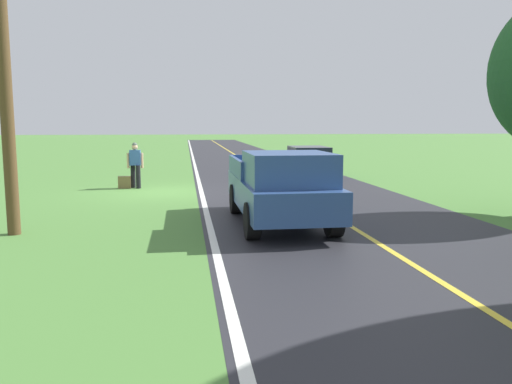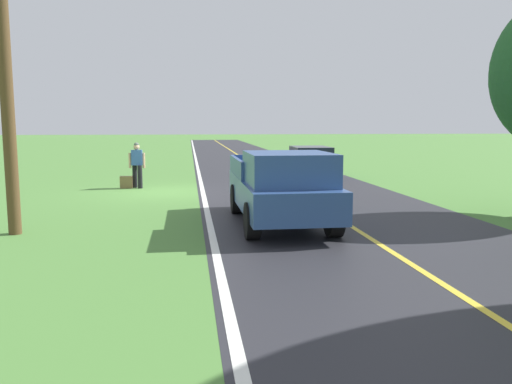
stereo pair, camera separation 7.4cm
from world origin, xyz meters
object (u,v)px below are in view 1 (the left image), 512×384
(sedan_near_oncoming, at_px, (308,161))
(hitchhiker_walking, at_px, (135,163))
(suitcase_carried, at_px, (124,182))
(utility_pole_roadside, at_px, (2,31))
(pickup_truck_passing, at_px, (281,186))

(sedan_near_oncoming, bearing_deg, hitchhiker_walking, 23.16)
(suitcase_carried, distance_m, sedan_near_oncoming, 8.65)
(hitchhiker_walking, distance_m, sedan_near_oncoming, 8.22)
(sedan_near_oncoming, relative_size, utility_pole_roadside, 0.50)
(hitchhiker_walking, bearing_deg, suitcase_carried, 9.87)
(hitchhiker_walking, height_order, suitcase_carried, hitchhiker_walking)
(suitcase_carried, height_order, sedan_near_oncoming, sedan_near_oncoming)
(utility_pole_roadside, bearing_deg, sedan_near_oncoming, -129.67)
(sedan_near_oncoming, distance_m, utility_pole_roadside, 15.29)
(hitchhiker_walking, relative_size, pickup_truck_passing, 0.32)
(suitcase_carried, bearing_deg, utility_pole_roadside, -9.50)
(hitchhiker_walking, height_order, utility_pole_roadside, utility_pole_roadside)
(pickup_truck_passing, bearing_deg, hitchhiker_walking, -62.38)
(hitchhiker_walking, distance_m, suitcase_carried, 0.86)
(pickup_truck_passing, bearing_deg, suitcase_carried, -59.83)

